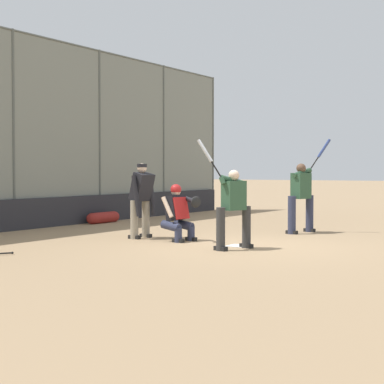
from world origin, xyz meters
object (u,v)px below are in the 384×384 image
Objects in this scene: catcher_behind_plate at (179,212)px; equipment_bag_dugout_side at (103,218)px; batter_at_plate at (233,206)px; umpire_home at (142,198)px; batter_on_deck at (301,195)px; fielding_glove_on_dirt at (220,220)px.

catcher_behind_plate is 0.94× the size of equipment_bag_dugout_side.
catcher_behind_plate is (-0.61, -1.63, -0.19)m from batter_at_plate.
batter_at_plate reaches higher than equipment_bag_dugout_side.
equipment_bag_dugout_side is at bearing -114.34° from catcher_behind_plate.
batter_at_plate reaches higher than umpire_home.
umpire_home is 3.90m from batter_on_deck.
batter_at_plate is at bearing 31.87° from fielding_glove_on_dirt.
batter_at_plate is 3.65m from batter_on_deck.
umpire_home is at bearing 51.33° from equipment_bag_dugout_side.
fielding_glove_on_dirt is at bearing 127.56° from equipment_bag_dugout_side.
fielding_glove_on_dirt is (-5.38, -3.34, -0.76)m from batter_at_plate.
batter_on_deck is 3.73m from fielding_glove_on_dirt.
catcher_behind_plate is 3.63× the size of fielding_glove_on_dirt.
batter_at_plate reaches higher than fielding_glove_on_dirt.
umpire_home is (-0.65, -2.63, 0.06)m from batter_at_plate.
catcher_behind_plate is 5.10m from fielding_glove_on_dirt.
catcher_behind_plate is 5.17m from equipment_bag_dugout_side.
batter_on_deck is (-3.04, 1.48, 0.28)m from catcher_behind_plate.
batter_on_deck reaches higher than catcher_behind_plate.
fielding_glove_on_dirt is at bearing -167.65° from umpire_home.
catcher_behind_plate is at bearing -92.79° from batter_at_plate.
batter_at_plate is 6.89m from equipment_bag_dugout_side.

